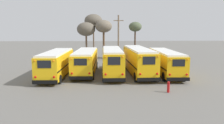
{
  "coord_description": "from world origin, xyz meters",
  "views": [
    {
      "loc": [
        -1.12,
        -27.3,
        5.68
      ],
      "look_at": [
        0.0,
        -0.32,
        1.62
      ],
      "focal_mm": 35.0,
      "sensor_mm": 36.0,
      "label": 1
    }
  ],
  "objects": [
    {
      "name": "school_bus_2",
      "position": [
        -0.0,
        -0.68,
        1.8
      ],
      "size": [
        2.44,
        9.62,
        3.32
      ],
      "color": "#EAAA0F",
      "rests_on": "ground"
    },
    {
      "name": "bare_tree_0",
      "position": [
        -0.96,
        15.81,
        6.15
      ],
      "size": [
        3.25,
        3.25,
        7.48
      ],
      "color": "brown",
      "rests_on": "ground"
    },
    {
      "name": "school_bus_0",
      "position": [
        -6.74,
        -1.1,
        1.67
      ],
      "size": [
        2.78,
        10.1,
        3.06
      ],
      "color": "yellow",
      "rests_on": "ground"
    },
    {
      "name": "bare_tree_2",
      "position": [
        4.99,
        14.1,
        6.01
      ],
      "size": [
        2.43,
        2.43,
        7.07
      ],
      "color": "#473323",
      "rests_on": "ground"
    },
    {
      "name": "bare_tree_1",
      "position": [
        -3.07,
        18.84,
        7.36
      ],
      "size": [
        3.71,
        3.71,
        8.8
      ],
      "color": "brown",
      "rests_on": "ground"
    },
    {
      "name": "fire_hydrant",
      "position": [
        4.78,
        -8.34,
        0.52
      ],
      "size": [
        0.24,
        0.24,
        1.03
      ],
      "color": "#B21414",
      "rests_on": "ground"
    },
    {
      "name": "school_bus_3",
      "position": [
        3.37,
        -0.05,
        1.82
      ],
      "size": [
        2.87,
        11.0,
        3.34
      ],
      "color": "#EAAA0F",
      "rests_on": "ground"
    },
    {
      "name": "school_bus_1",
      "position": [
        -3.37,
        0.6,
        1.65
      ],
      "size": [
        2.86,
        10.23,
        3.0
      ],
      "color": "yellow",
      "rests_on": "ground"
    },
    {
      "name": "utility_pole",
      "position": [
        1.69,
        12.32,
        4.26
      ],
      "size": [
        1.8,
        0.28,
        8.21
      ],
      "color": "#75604C",
      "rests_on": "ground"
    },
    {
      "name": "bare_tree_3",
      "position": [
        -4.42,
        16.33,
        5.65
      ],
      "size": [
        3.62,
        3.62,
        7.07
      ],
      "color": "brown",
      "rests_on": "ground"
    },
    {
      "name": "ground_plane",
      "position": [
        0.0,
        0.0,
        0.0
      ],
      "size": [
        160.0,
        160.0,
        0.0
      ],
      "primitive_type": "plane",
      "color": "#66635E"
    },
    {
      "name": "school_bus_4",
      "position": [
        6.74,
        -0.45,
        1.65
      ],
      "size": [
        2.6,
        10.2,
        3.01
      ],
      "color": "#EAAA0F",
      "rests_on": "ground"
    }
  ]
}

